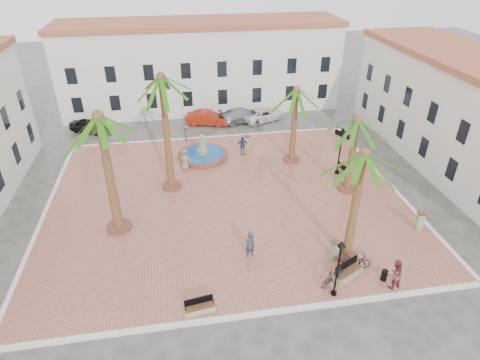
{
  "coord_description": "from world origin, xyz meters",
  "views": [
    {
      "loc": [
        -3.18,
        -24.87,
        16.74
      ],
      "look_at": [
        1.0,
        0.0,
        1.6
      ],
      "focal_mm": 30.0,
      "sensor_mm": 36.0,
      "label": 1
    }
  ],
  "objects": [
    {
      "name": "ground",
      "position": [
        0.0,
        0.0,
        0.0
      ],
      "size": [
        120.0,
        120.0,
        0.0
      ],
      "primitive_type": "plane",
      "color": "#56544F",
      "rests_on": "ground"
    },
    {
      "name": "plaza",
      "position": [
        0.0,
        0.0,
        0.07
      ],
      "size": [
        26.0,
        22.0,
        0.15
      ],
      "primitive_type": "cube",
      "color": "#B56455",
      "rests_on": "ground"
    },
    {
      "name": "kerb_n",
      "position": [
        0.0,
        11.0,
        0.08
      ],
      "size": [
        26.3,
        0.3,
        0.16
      ],
      "primitive_type": "cube",
      "color": "silver",
      "rests_on": "ground"
    },
    {
      "name": "kerb_s",
      "position": [
        0.0,
        -11.0,
        0.08
      ],
      "size": [
        26.3,
        0.3,
        0.16
      ],
      "primitive_type": "cube",
      "color": "silver",
      "rests_on": "ground"
    },
    {
      "name": "kerb_e",
      "position": [
        13.0,
        0.0,
        0.08
      ],
      "size": [
        0.3,
        22.3,
        0.16
      ],
      "primitive_type": "cube",
      "color": "silver",
      "rests_on": "ground"
    },
    {
      "name": "kerb_w",
      "position": [
        -13.0,
        0.0,
        0.08
      ],
      "size": [
        0.3,
        22.3,
        0.16
      ],
      "primitive_type": "cube",
      "color": "silver",
      "rests_on": "ground"
    },
    {
      "name": "building_north",
      "position": [
        -0.0,
        19.99,
        4.77
      ],
      "size": [
        30.4,
        7.4,
        9.5
      ],
      "color": "silver",
      "rests_on": "ground"
    },
    {
      "name": "building_east",
      "position": [
        19.99,
        2.0,
        4.52
      ],
      "size": [
        7.4,
        26.4,
        9.0
      ],
      "rotation": [
        0.0,
        0.0,
        1.57
      ],
      "color": "silver",
      "rests_on": "ground"
    },
    {
      "name": "fountain",
      "position": [
        -1.2,
        6.76,
        0.45
      ],
      "size": [
        4.31,
        4.31,
        2.22
      ],
      "color": "brown",
      "rests_on": "plaza"
    },
    {
      "name": "palm_nw",
      "position": [
        -4.03,
        2.25,
        7.98
      ],
      "size": [
        4.85,
        4.85,
        9.05
      ],
      "color": "brown",
      "rests_on": "plaza"
    },
    {
      "name": "palm_sw",
      "position": [
        -7.62,
        -2.46,
        7.24
      ],
      "size": [
        5.32,
        5.32,
        8.35
      ],
      "color": "brown",
      "rests_on": "plaza"
    },
    {
      "name": "palm_s",
      "position": [
        6.27,
        -7.65,
        6.44
      ],
      "size": [
        4.62,
        4.62,
        7.4
      ],
      "color": "brown",
      "rests_on": "plaza"
    },
    {
      "name": "palm_e",
      "position": [
        9.34,
        -0.31,
        5.15
      ],
      "size": [
        4.68,
        4.68,
        6.06
      ],
      "color": "brown",
      "rests_on": "plaza"
    },
    {
      "name": "palm_ne",
      "position": [
        6.42,
        5.0,
        5.74
      ],
      "size": [
        4.58,
        4.58,
        6.65
      ],
      "color": "brown",
      "rests_on": "plaza"
    },
    {
      "name": "bench_s",
      "position": [
        -2.86,
        -10.38,
        0.39
      ],
      "size": [
        1.66,
        0.73,
        0.85
      ],
      "rotation": [
        0.0,
        0.0,
        0.15
      ],
      "color": "gray",
      "rests_on": "plaza"
    },
    {
      "name": "bench_se",
      "position": [
        5.69,
        -9.26,
        0.44
      ],
      "size": [
        1.97,
        1.39,
        1.01
      ],
      "rotation": [
        0.0,
        0.0,
        0.47
      ],
      "color": "gray",
      "rests_on": "plaza"
    },
    {
      "name": "bench_e",
      "position": [
        10.07,
        2.03,
        0.39
      ],
      "size": [
        0.85,
        1.71,
        0.87
      ],
      "rotation": [
        0.0,
        0.0,
        1.79
      ],
      "color": "gray",
      "rests_on": "plaza"
    },
    {
      "name": "bench_ne",
      "position": [
        12.38,
        8.02,
        0.43
      ],
      "size": [
        1.35,
        1.9,
        0.97
      ],
      "rotation": [
        0.0,
        0.0,
        2.05
      ],
      "color": "gray",
      "rests_on": "plaza"
    },
    {
      "name": "lamppost_s",
      "position": [
        4.43,
        -10.4,
        2.68
      ],
      "size": [
        0.41,
        0.41,
        3.73
      ],
      "color": "black",
      "rests_on": "plaza"
    },
    {
      "name": "lamppost_e",
      "position": [
        9.49,
        2.13,
        2.93
      ],
      "size": [
        0.45,
        0.45,
        4.11
      ],
      "color": "black",
      "rests_on": "plaza"
    },
    {
      "name": "bollard_se",
      "position": [
        5.49,
        -7.63,
        0.81
      ],
      "size": [
        0.53,
        0.53,
        1.27
      ],
      "rotation": [
        0.0,
        0.0,
        0.18
      ],
      "color": "gray",
      "rests_on": "plaza"
    },
    {
      "name": "bollard_n",
      "position": [
        3.01,
        7.84,
        0.84
      ],
      "size": [
        0.57,
        0.57,
        1.33
      ],
      "rotation": [
        0.0,
        0.0,
        -0.22
      ],
      "color": "gray",
      "rests_on": "plaza"
    },
    {
      "name": "bollard_e",
      "position": [
        12.03,
        -5.89,
        0.86
      ],
      "size": [
        0.55,
        0.55,
        1.37
      ],
      "rotation": [
        0.0,
        0.0,
        -0.15
      ],
      "color": "gray",
      "rests_on": "plaza"
    },
    {
      "name": "litter_bin",
      "position": [
        7.61,
        -9.83,
        0.49
      ],
      "size": [
        0.35,
        0.35,
        0.68
      ],
      "primitive_type": "cylinder",
      "color": "black",
      "rests_on": "plaza"
    },
    {
      "name": "cyclist_a",
      "position": [
        0.49,
        -6.59,
        1.07
      ],
      "size": [
        0.79,
        0.66,
        1.85
      ],
      "primitive_type": "imported",
      "rotation": [
        0.0,
        0.0,
        3.51
      ],
      "color": "#303648",
      "rests_on": "plaza"
    },
    {
      "name": "bicycle_a",
      "position": [
        6.34,
        -8.59,
        0.64
      ],
      "size": [
        1.97,
        1.1,
        0.98
      ],
      "primitive_type": "imported",
      "rotation": [
        0.0,
        0.0,
        1.32
      ],
      "color": "black",
      "rests_on": "plaza"
    },
    {
      "name": "cyclist_b",
      "position": [
        7.83,
        -10.4,
        1.08
      ],
      "size": [
        1.01,
        0.85,
        1.86
      ],
      "primitive_type": "imported",
      "rotation": [
        0.0,
        0.0,
        3.31
      ],
      "color": "maroon",
      "rests_on": "plaza"
    },
    {
      "name": "bicycle_b",
      "position": [
        4.62,
        -9.68,
        0.69
      ],
      "size": [
        1.86,
        1.24,
        1.09
      ],
      "primitive_type": "imported",
      "rotation": [
        0.0,
        0.0,
        2.01
      ],
      "color": "black",
      "rests_on": "plaza"
    },
    {
      "name": "pedestrian_fountain_a",
      "position": [
        -2.83,
        4.92,
        1.05
      ],
      "size": [
        1.0,
        0.78,
        1.79
      ],
      "primitive_type": "imported",
      "rotation": [
        0.0,
        0.0,
        0.27
      ],
      "color": "#937C60",
      "rests_on": "plaza"
    },
    {
      "name": "pedestrian_fountain_b",
      "position": [
        2.38,
        6.86,
        1.01
      ],
      "size": [
        1.03,
        0.45,
        1.73
      ],
      "primitive_type": "imported",
      "rotation": [
        0.0,
        0.0,
        -0.03
      ],
      "color": "#2D3C55",
      "rests_on": "plaza"
    },
    {
      "name": "pedestrian_north",
      "position": [
        -2.44,
        10.4,
        0.96
      ],
      "size": [
        0.97,
        1.2,
        1.63
      ],
      "primitive_type": "imported",
      "rotation": [
        0.0,
        0.0,
        1.98
      ],
      "color": "#505055",
      "rests_on": "plaza"
    },
    {
      "name": "pedestrian_east",
      "position": [
        11.77,
        2.92,
        0.96
      ],
      "size": [
        0.92,
        1.57,
        1.61
      ],
      "primitive_type": "imported",
      "rotation": [
        0.0,
        0.0,
        -1.25
      ],
      "color": "#6F6657",
      "rests_on": "plaza"
    },
    {
      "name": "car_black",
      "position": [
        -12.03,
        14.53,
        0.66
      ],
      "size": [
        4.16,
        3.04,
        1.32
      ],
      "primitive_type": "imported",
      "rotation": [
        0.0,
        0.0,
        1.14
      ],
      "color": "black",
      "rests_on": "ground"
    },
    {
      "name": "car_red",
      "position": [
        -0.04,
        14.44,
        0.73
      ],
      "size": [
        4.69,
        2.63,
        1.46
      ],
      "primitive_type": "imported",
      "rotation": [
        0.0,
        0.0,
        1.31
      ],
      "color": "#A72210",
      "rests_on": "ground"
    },
    {
      "name": "car_silver",
      "position": [
        3.75,
        14.63,
        0.73
      ],
      "size": [
        5.4,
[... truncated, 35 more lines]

